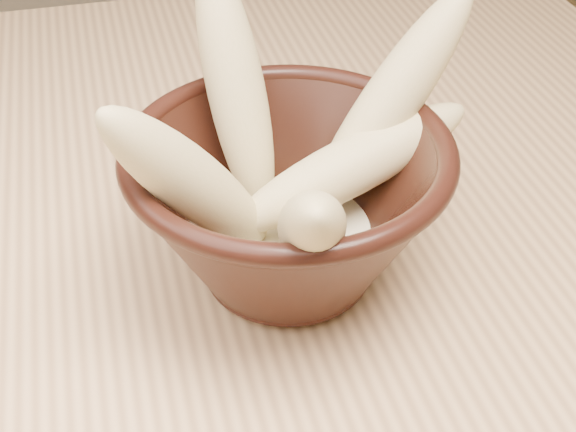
# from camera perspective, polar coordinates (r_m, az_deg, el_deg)

# --- Properties ---
(table) EXTENTS (1.20, 0.80, 0.75)m
(table) POSITION_cam_1_polar(r_m,az_deg,el_deg) (0.75, -13.03, -3.25)
(table) COLOR #E1B37C
(table) RESTS_ON ground
(bowl) EXTENTS (0.22, 0.22, 0.12)m
(bowl) POSITION_cam_1_polar(r_m,az_deg,el_deg) (0.55, 0.00, 0.85)
(bowl) COLOR black
(bowl) RESTS_ON table
(milk_puddle) EXTENTS (0.13, 0.13, 0.02)m
(milk_puddle) POSITION_cam_1_polar(r_m,az_deg,el_deg) (0.57, 0.00, -1.54)
(milk_puddle) COLOR beige
(milk_puddle) RESTS_ON bowl
(banana_upright) EXTENTS (0.06, 0.12, 0.18)m
(banana_upright) POSITION_cam_1_polar(r_m,az_deg,el_deg) (0.57, -3.72, 9.04)
(banana_upright) COLOR #D0BF7B
(banana_upright) RESTS_ON bowl
(banana_left) EXTENTS (0.14, 0.09, 0.16)m
(banana_left) POSITION_cam_1_polar(r_m,az_deg,el_deg) (0.50, -6.87, 2.38)
(banana_left) COLOR #D0BF7B
(banana_left) RESTS_ON bowl
(banana_right) EXTENTS (0.17, 0.09, 0.18)m
(banana_right) POSITION_cam_1_polar(r_m,az_deg,el_deg) (0.57, 7.13, 7.81)
(banana_right) COLOR #D0BF7B
(banana_right) RESTS_ON bowl
(banana_across) EXTENTS (0.20, 0.08, 0.08)m
(banana_across) POSITION_cam_1_polar(r_m,az_deg,el_deg) (0.56, 4.55, 3.57)
(banana_across) COLOR #D0BF7B
(banana_across) RESTS_ON bowl
(banana_front) EXTENTS (0.08, 0.15, 0.14)m
(banana_front) POSITION_cam_1_polar(r_m,az_deg,el_deg) (0.48, 1.67, -0.84)
(banana_front) COLOR #D0BF7B
(banana_front) RESTS_ON bowl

